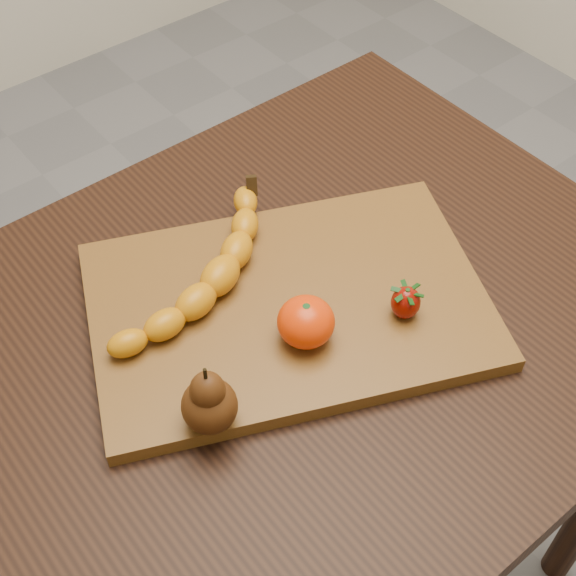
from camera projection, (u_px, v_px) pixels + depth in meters
table at (258, 391)px, 0.98m from camera, size 1.00×0.70×0.76m
cutting_board at (288, 305)px, 0.93m from camera, size 0.53×0.46×0.02m
banana at (220, 276)px, 0.92m from camera, size 0.26×0.16×0.04m
pear at (208, 397)px, 0.78m from camera, size 0.06×0.06×0.09m
mandarin at (306, 322)px, 0.86m from camera, size 0.08×0.08×0.05m
strawberry at (406, 302)px, 0.89m from camera, size 0.03×0.03×0.04m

